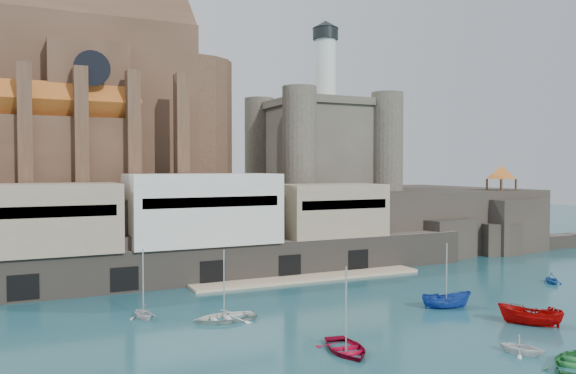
% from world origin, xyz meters
% --- Properties ---
extents(ground, '(300.00, 300.00, 0.00)m').
position_xyz_m(ground, '(0.00, 0.00, 0.00)').
color(ground, '#184751').
rests_on(ground, ground).
extents(promontory, '(100.00, 36.00, 10.00)m').
position_xyz_m(promontory, '(-0.19, 39.37, 4.92)').
color(promontory, black).
rests_on(promontory, ground).
extents(quay, '(70.00, 12.00, 13.05)m').
position_xyz_m(quay, '(-10.19, 23.07, 6.07)').
color(quay, '#5D544A').
rests_on(quay, ground).
extents(church, '(47.00, 25.93, 30.51)m').
position_xyz_m(church, '(-24.13, 41.85, 22.13)').
color(church, '#483121').
rests_on(church, promontory).
extents(castle_keep, '(21.20, 21.20, 29.30)m').
position_xyz_m(castle_keep, '(16.08, 41.08, 18.31)').
color(castle_keep, '#484438').
rests_on(castle_keep, promontory).
extents(rock_outcrop, '(14.50, 10.50, 8.70)m').
position_xyz_m(rock_outcrop, '(42.00, 25.84, 4.02)').
color(rock_outcrop, black).
rests_on(rock_outcrop, ground).
extents(pavilion, '(6.40, 6.40, 5.40)m').
position_xyz_m(pavilion, '(42.00, 26.00, 12.73)').
color(pavilion, '#483121').
rests_on(pavilion, rock_outcrop).
extents(boat_0, '(4.08, 1.78, 5.52)m').
position_xyz_m(boat_0, '(-8.14, -7.48, 0.00)').
color(boat_0, maroon).
rests_on(boat_0, ground).
extents(boat_1, '(3.36, 2.94, 3.32)m').
position_xyz_m(boat_1, '(3.36, -13.41, 0.00)').
color(boat_1, silver).
rests_on(boat_1, ground).
extents(boat_2, '(2.43, 2.40, 5.04)m').
position_xyz_m(boat_2, '(7.55, -0.43, 0.00)').
color(boat_2, '#183B98').
rests_on(boat_2, ground).
extents(boat_4, '(3.06, 2.18, 3.25)m').
position_xyz_m(boat_4, '(-20.08, 8.35, 0.00)').
color(boat_4, silver).
rests_on(boat_4, ground).
extents(boat_5, '(2.89, 2.89, 5.37)m').
position_xyz_m(boat_5, '(10.13, -8.22, 0.00)').
color(boat_5, '#A00303').
rests_on(boat_5, ground).
extents(boat_6, '(1.22, 4.12, 5.76)m').
position_xyz_m(boat_6, '(-13.62, 4.57, 0.00)').
color(boat_6, silver).
rests_on(boat_6, ground).
extents(boat_7, '(3.11, 2.76, 3.07)m').
position_xyz_m(boat_7, '(26.91, 3.46, 0.00)').
color(boat_7, '#1C4F9B').
rests_on(boat_7, ground).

